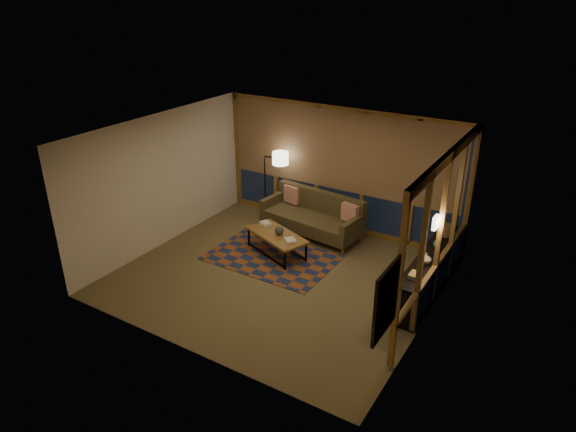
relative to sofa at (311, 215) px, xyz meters
The scene contains 21 objects.
floor 1.89m from the sofa, 79.71° to the right, with size 5.50×5.00×0.01m, color brown.
ceiling 2.91m from the sofa, 79.71° to the right, with size 5.50×5.00×0.01m, color beige.
walls 2.05m from the sofa, 79.71° to the right, with size 5.51×5.01×2.70m.
window_wall_back 1.15m from the sofa, 62.16° to the left, with size 5.30×0.16×2.60m, color #996327, non-canonical shape.
window_wall_right 3.37m from the sofa, 21.88° to the right, with size 0.16×3.70×2.60m, color #996327, non-canonical shape.
wall_art 4.86m from the sofa, 50.29° to the right, with size 0.06×0.74×0.94m, color #E43F28, non-canonical shape.
wall_sconce 3.43m from the sofa, 24.73° to the right, with size 0.12×0.18×0.22m, color white, non-canonical shape.
sofa is the anchor object (origin of this frame).
pillow_left 0.77m from the sofa, 154.36° to the left, with size 0.39×0.13×0.39m, color #C7411A, non-canonical shape.
pillow_right 0.87m from the sofa, ahead, with size 0.38×0.13×0.38m, color #C7411A, non-canonical shape.
area_rug 1.40m from the sofa, 96.65° to the right, with size 2.44×1.63×0.01m, color brown.
coffee_table 1.16m from the sofa, 97.94° to the right, with size 1.34×0.61×0.45m, color #996327, non-canonical shape.
book_stack_a 1.09m from the sofa, 120.85° to the right, with size 0.25×0.20×0.07m, color silver, non-canonical shape.
book_stack_b 1.28m from the sofa, 79.27° to the right, with size 0.21×0.17×0.04m, color silver, non-canonical shape.
ceramic_pot 1.13m from the sofa, 95.32° to the right, with size 0.18×0.18×0.18m, color black.
floor_lamp 1.37m from the sofa, behind, with size 0.54×0.36×1.63m, color black, non-canonical shape.
bookshelf 2.93m from the sofa, 16.00° to the right, with size 0.40×2.74×0.69m, color black, non-canonical shape.
basket 2.82m from the sofa, ahead, with size 0.27×0.27×0.20m, color olive.
teal_bowl 2.88m from the sofa, 10.21° to the right, with size 0.15×0.15×0.15m, color #26736F.
vase 3.07m from the sofa, 22.50° to the right, with size 0.19×0.19×0.19m, color #C5B49B.
shelf_book_stack 3.30m from the sofa, 30.96° to the right, with size 0.16×0.22×0.06m, color silver, non-canonical shape.
Camera 1 is at (4.43, -6.92, 4.96)m, focal length 32.00 mm.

